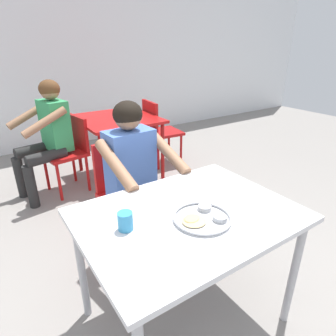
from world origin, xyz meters
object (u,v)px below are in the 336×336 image
object	(u,v)px
table_foreground	(188,225)
drinking_cup	(125,221)
table_background_red	(117,124)
chair_red_left	(70,148)
chair_foreground	(124,187)
patron_background	(47,129)
chair_red_right	(158,128)
diner_foreground	(137,171)
thali_tray	(203,218)

from	to	relation	value
table_foreground	drinking_cup	world-z (taller)	drinking_cup
table_background_red	chair_red_left	distance (m)	0.62
chair_foreground	patron_background	xyz separation A→B (m)	(-0.28, 1.20, 0.23)
table_background_red	chair_red_right	world-z (taller)	chair_red_right
diner_foreground	patron_background	world-z (taller)	patron_background
thali_tray	chair_red_right	distance (m)	2.52
table_background_red	chair_red_right	distance (m)	0.61
thali_tray	chair_red_left	distance (m)	2.18
table_foreground	diner_foreground	world-z (taller)	diner_foreground
diner_foreground	chair_red_right	size ratio (longest dim) A/B	1.37
chair_foreground	diner_foreground	bearing A→B (deg)	-87.27
chair_foreground	table_background_red	size ratio (longest dim) A/B	0.90
table_background_red	chair_red_right	xyz separation A→B (m)	(0.59, 0.04, -0.15)
diner_foreground	thali_tray	bearing A→B (deg)	-93.27
drinking_cup	patron_background	distance (m)	2.05
chair_red_left	chair_red_right	xyz separation A→B (m)	(1.18, 0.08, 0.01)
chair_red_left	chair_foreground	bearing A→B (deg)	-85.89
drinking_cup	chair_red_left	distance (m)	2.07
drinking_cup	chair_foreground	bearing A→B (deg)	65.75
thali_tray	chair_foreground	xyz separation A→B (m)	(0.03, 0.99, -0.27)
table_foreground	chair_red_right	bearing A→B (deg)	61.79
diner_foreground	patron_background	size ratio (longest dim) A/B	0.98
patron_background	chair_foreground	bearing A→B (deg)	-76.74
patron_background	chair_red_right	bearing A→B (deg)	2.22
drinking_cup	chair_red_right	distance (m)	2.59
thali_tray	chair_red_right	size ratio (longest dim) A/B	0.33
table_background_red	thali_tray	bearing A→B (deg)	-103.79
diner_foreground	chair_red_right	bearing A→B (deg)	53.49
chair_foreground	chair_red_right	xyz separation A→B (m)	(1.10, 1.25, 0.02)
diner_foreground	patron_background	distance (m)	1.45
thali_tray	diner_foreground	distance (m)	0.77
table_foreground	drinking_cup	distance (m)	0.36
chair_red_left	table_foreground	bearing A→B (deg)	-89.14
table_foreground	chair_red_left	world-z (taller)	chair_red_left
table_foreground	patron_background	size ratio (longest dim) A/B	0.91
table_background_red	drinking_cup	bearing A→B (deg)	-113.33
drinking_cup	chair_red_left	world-z (taller)	drinking_cup
patron_background	table_background_red	bearing A→B (deg)	1.23
table_background_red	chair_red_right	bearing A→B (deg)	3.53
drinking_cup	diner_foreground	size ratio (longest dim) A/B	0.07
thali_tray	chair_red_right	xyz separation A→B (m)	(1.13, 2.24, -0.25)
table_background_red	table_foreground	bearing A→B (deg)	-104.84
thali_tray	table_background_red	world-z (taller)	thali_tray
drinking_cup	table_background_red	world-z (taller)	drinking_cup
patron_background	drinking_cup	bearing A→B (deg)	-92.82
table_background_red	patron_background	xyz separation A→B (m)	(-0.79, -0.02, 0.07)
chair_red_left	patron_background	distance (m)	0.31
thali_tray	diner_foreground	world-z (taller)	diner_foreground
table_foreground	chair_foreground	world-z (taller)	chair_foreground
diner_foreground	table_background_red	world-z (taller)	diner_foreground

